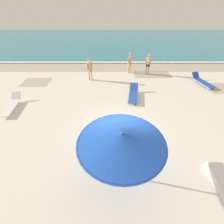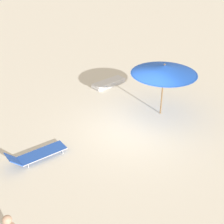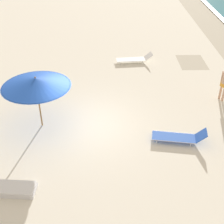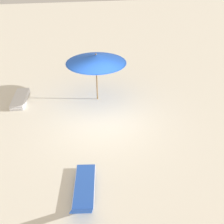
% 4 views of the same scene
% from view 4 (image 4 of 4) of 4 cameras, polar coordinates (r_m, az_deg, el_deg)
% --- Properties ---
extents(ground_plane, '(60.00, 60.00, 0.16)m').
position_cam_4_polar(ground_plane, '(10.97, -2.07, -1.97)').
color(ground_plane, silver).
extents(beach_umbrella, '(2.77, 2.77, 2.34)m').
position_cam_4_polar(beach_umbrella, '(11.54, -3.65, 12.02)').
color(beach_umbrella, olive).
rests_on(beach_umbrella, ground_plane).
extents(lounger_stack, '(0.75, 1.91, 0.24)m').
position_cam_4_polar(lounger_stack, '(12.97, -20.25, 2.84)').
color(lounger_stack, white).
rests_on(lounger_stack, ground_plane).
extents(sun_lounger_near_water_left, '(0.92, 2.17, 0.58)m').
position_cam_4_polar(sun_lounger_near_water_left, '(7.81, -6.42, -17.31)').
color(sun_lounger_near_water_left, blue).
rests_on(sun_lounger_near_water_left, ground_plane).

